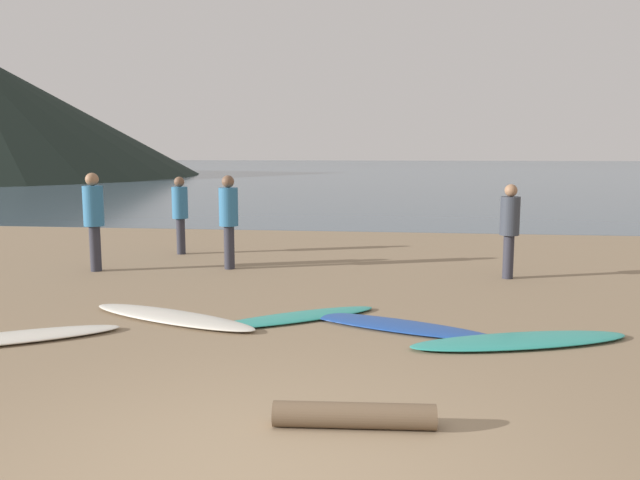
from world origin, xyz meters
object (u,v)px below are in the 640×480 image
object	(u,v)px
surfboard_1	(172,317)
surfboard_4	(521,341)
person_1	(510,223)
surfboard_2	(295,317)
person_2	(94,214)
surfboard_0	(14,337)
person_3	(180,209)
person_0	(229,214)
driftwood_log	(354,415)
surfboard_3	(396,325)

from	to	relation	value
surfboard_1	surfboard_4	bearing A→B (deg)	15.69
surfboard_4	person_1	distance (m)	3.83
surfboard_2	person_1	bearing A→B (deg)	10.04
surfboard_1	person_2	xyz separation A→B (m)	(-2.46, 3.00, 0.97)
surfboard_0	surfboard_2	size ratio (longest dim) A/B	1.01
surfboard_0	person_2	size ratio (longest dim) A/B	1.32
surfboard_0	person_3	bearing A→B (deg)	61.20
person_0	driftwood_log	size ratio (longest dim) A/B	1.33
person_3	surfboard_3	bearing A→B (deg)	43.40
surfboard_4	person_2	distance (m)	7.52
surfboard_3	person_1	world-z (taller)	person_1
person_0	surfboard_4	bearing A→B (deg)	139.88
surfboard_1	person_1	world-z (taller)	person_1
surfboard_3	driftwood_log	size ratio (longest dim) A/B	1.98
surfboard_4	person_0	bearing A→B (deg)	119.27
person_1	driftwood_log	bearing A→B (deg)	61.51
surfboard_0	surfboard_1	size ratio (longest dim) A/B	0.90
surfboard_3	surfboard_1	bearing A→B (deg)	-158.85
surfboard_0	person_3	world-z (taller)	person_3
surfboard_3	person_3	xyz separation A→B (m)	(-4.37, 4.97, 0.89)
surfboard_0	surfboard_4	xyz separation A→B (m)	(5.59, 0.57, -0.00)
person_0	driftwood_log	xyz separation A→B (m)	(2.67, -6.34, -0.88)
driftwood_log	surfboard_4	bearing A→B (deg)	54.96
person_0	person_1	size ratio (longest dim) A/B	1.07
surfboard_0	person_2	bearing A→B (deg)	73.79
surfboard_0	driftwood_log	bearing A→B (deg)	-54.79
driftwood_log	person_3	bearing A→B (deg)	117.53
person_1	person_2	distance (m)	7.05
surfboard_2	person_3	bearing A→B (deg)	88.97
surfboard_2	surfboard_3	size ratio (longest dim) A/B	0.91
surfboard_4	person_0	xyz separation A→B (m)	(-4.33, 3.97, 0.94)
surfboard_1	person_2	world-z (taller)	person_2
person_2	driftwood_log	distance (m)	7.71
surfboard_3	surfboard_4	size ratio (longest dim) A/B	0.97
person_1	driftwood_log	world-z (taller)	person_1
surfboard_1	driftwood_log	xyz separation A→B (m)	(2.48, -2.85, 0.06)
surfboard_1	person_1	size ratio (longest dim) A/B	1.62
person_1	driftwood_log	xyz separation A→B (m)	(-2.11, -6.07, -0.82)
person_0	person_1	distance (m)	4.79
surfboard_3	driftwood_log	bearing A→B (deg)	-74.69
surfboard_0	surfboard_3	bearing A→B (deg)	-16.23
surfboard_3	person_3	world-z (taller)	person_3
surfboard_4	surfboard_0	bearing A→B (deg)	167.64
surfboard_3	person_2	xyz separation A→B (m)	(-5.23, 3.01, 0.98)
surfboard_2	person_2	size ratio (longest dim) A/B	1.31
surfboard_1	person_2	bearing A→B (deg)	151.65
surfboard_1	person_3	world-z (taller)	person_3
driftwood_log	person_2	bearing A→B (deg)	130.15
surfboard_0	driftwood_log	world-z (taller)	driftwood_log
surfboard_3	person_3	distance (m)	6.68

